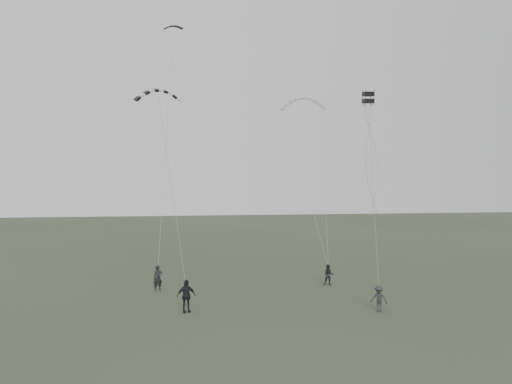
{
  "coord_description": "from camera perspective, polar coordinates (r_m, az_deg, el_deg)",
  "views": [
    {
      "loc": [
        -3.54,
        -29.12,
        8.09
      ],
      "look_at": [
        1.09,
        5.19,
        6.89
      ],
      "focal_mm": 35.0,
      "sensor_mm": 36.0,
      "label": 1
    }
  ],
  "objects": [
    {
      "name": "ground",
      "position": [
        30.43,
        -0.74,
        -13.42
      ],
      "size": [
        140.0,
        140.0,
        0.0
      ],
      "primitive_type": "plane",
      "color": "#353B28",
      "rests_on": "ground"
    },
    {
      "name": "flyer_far",
      "position": [
        30.91,
        13.87,
        -11.74
      ],
      "size": [
        1.16,
        1.08,
        1.57
      ],
      "primitive_type": "imported",
      "rotation": [
        0.0,
        0.0,
        -0.67
      ],
      "color": "#2A2B30",
      "rests_on": "ground"
    },
    {
      "name": "flyer_left",
      "position": [
        35.91,
        -11.15,
        -9.63
      ],
      "size": [
        0.72,
        0.55,
        1.75
      ],
      "primitive_type": "imported",
      "rotation": [
        0.0,
        0.0,
        0.23
      ],
      "color": "black",
      "rests_on": "ground"
    },
    {
      "name": "flyer_right",
      "position": [
        37.34,
        8.29,
        -9.35
      ],
      "size": [
        0.88,
        0.77,
        1.52
      ],
      "primitive_type": "imported",
      "rotation": [
        0.0,
        0.0,
        -0.31
      ],
      "color": "#222327",
      "rests_on": "ground"
    },
    {
      "name": "kite_dark_small",
      "position": [
        42.27,
        -9.45,
        18.2
      ],
      "size": [
        1.61,
        0.92,
        0.63
      ],
      "primitive_type": null,
      "rotation": [
        0.37,
        0.0,
        -0.22
      ],
      "color": "black",
      "rests_on": "flyer_left"
    },
    {
      "name": "flyer_center",
      "position": [
        30.2,
        -8.0,
        -11.67
      ],
      "size": [
        1.22,
        0.77,
        1.93
      ],
      "primitive_type": "imported",
      "rotation": [
        0.0,
        0.0,
        0.29
      ],
      "color": "black",
      "rests_on": "ground"
    },
    {
      "name": "kite_pale_large",
      "position": [
        44.62,
        5.43,
        10.63
      ],
      "size": [
        4.13,
        2.05,
        1.8
      ],
      "primitive_type": null,
      "rotation": [
        0.27,
        0.0,
        -0.2
      ],
      "color": "#B5B8BB",
      "rests_on": "flyer_right"
    },
    {
      "name": "kite_striped",
      "position": [
        33.32,
        -11.08,
        11.33
      ],
      "size": [
        3.12,
        1.54,
        1.33
      ],
      "primitive_type": null,
      "rotation": [
        0.26,
        0.0,
        0.18
      ],
      "color": "black",
      "rests_on": "flyer_center"
    },
    {
      "name": "kite_box",
      "position": [
        32.96,
        12.69,
        10.49
      ],
      "size": [
        0.67,
        0.74,
        0.78
      ],
      "primitive_type": null,
      "rotation": [
        0.1,
        0.0,
        -0.04
      ],
      "color": "black",
      "rests_on": "flyer_far"
    }
  ]
}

